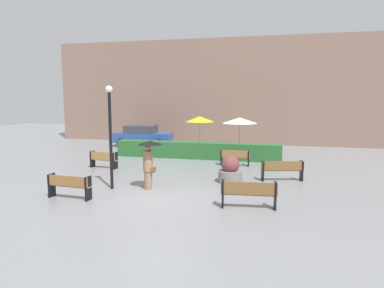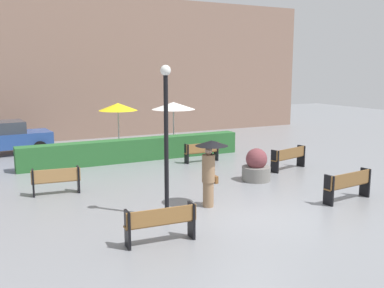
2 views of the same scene
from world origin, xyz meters
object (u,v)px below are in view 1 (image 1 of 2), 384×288
object	(u,v)px
bench_back_row	(235,157)
bench_near_left	(69,185)
lamp_post	(110,127)
pedestrian_with_umbrella	(149,158)
patio_umbrella_white	(240,120)
planter_pot	(230,171)
bench_near_right	(249,192)
patio_umbrella_yellow	(200,119)
bench_far_right	(282,169)
parked_car	(143,135)
bench_far_left	(103,159)

from	to	relation	value
bench_back_row	bench_near_left	distance (m)	9.06
bench_near_left	lamp_post	distance (m)	2.71
pedestrian_with_umbrella	lamp_post	xyz separation A→B (m)	(-1.49, -0.27, 1.23)
bench_near_left	patio_umbrella_white	size ratio (longest dim) A/B	0.70
planter_pot	patio_umbrella_white	world-z (taller)	patio_umbrella_white
bench_near_right	patio_umbrella_yellow	distance (m)	11.25
bench_far_right	bench_near_left	distance (m)	8.83
bench_back_row	parked_car	xyz separation A→B (m)	(-7.56, 5.76, 0.32)
bench_near_left	patio_umbrella_yellow	xyz separation A→B (m)	(2.43, 10.83, 1.73)
planter_pot	patio_umbrella_yellow	distance (m)	7.82
bench_far_left	lamp_post	xyz separation A→B (m)	(2.30, -3.60, 2.00)
patio_umbrella_yellow	patio_umbrella_white	distance (m)	2.66
patio_umbrella_yellow	parked_car	world-z (taller)	patio_umbrella_yellow
bench_back_row	planter_pot	xyz separation A→B (m)	(0.24, -3.70, 0.01)
bench_far_right	pedestrian_with_umbrella	xyz separation A→B (m)	(-5.18, -2.71, 0.74)
bench_near_right	patio_umbrella_white	size ratio (longest dim) A/B	0.76
bench_near_right	bench_near_left	size ratio (longest dim) A/B	1.09
lamp_post	bench_near_left	bearing A→B (deg)	-117.92
planter_pot	patio_umbrella_yellow	xyz separation A→B (m)	(-2.91, 7.04, 1.75)
patio_umbrella_white	parked_car	world-z (taller)	patio_umbrella_white
lamp_post	patio_umbrella_yellow	world-z (taller)	lamp_post
bench_near_right	lamp_post	xyz separation A→B (m)	(-5.53, 1.19, 1.95)
bench_near_right	planter_pot	world-z (taller)	planter_pot
bench_far_left	pedestrian_with_umbrella	distance (m)	5.10
bench_near_right	parked_car	world-z (taller)	parked_car
pedestrian_with_umbrella	planter_pot	world-z (taller)	pedestrian_with_umbrella
bench_far_left	pedestrian_with_umbrella	bearing A→B (deg)	-41.32
bench_near_right	planter_pot	distance (m)	3.51
bench_near_right	bench_far_right	bearing A→B (deg)	74.80
bench_near_right	planter_pot	bearing A→B (deg)	107.43
pedestrian_with_umbrella	patio_umbrella_white	bearing A→B (deg)	72.26
bench_back_row	bench_near_left	bearing A→B (deg)	-124.26
patio_umbrella_yellow	bench_near_left	bearing A→B (deg)	-102.67
bench_near_left	bench_far_right	bearing A→B (deg)	31.53
planter_pot	bench_far_left	bearing A→B (deg)	167.95
bench_far_left	bench_near_left	bearing A→B (deg)	-74.68
lamp_post	planter_pot	bearing A→B (deg)	25.68
bench_far_right	parked_car	distance (m)	13.21
parked_car	bench_near_left	bearing A→B (deg)	-79.48
bench_back_row	pedestrian_with_umbrella	size ratio (longest dim) A/B	0.81
planter_pot	bench_near_left	bearing A→B (deg)	-144.68
lamp_post	bench_far_left	bearing A→B (deg)	122.57
patio_umbrella_white	bench_near_left	bearing A→B (deg)	-116.06
bench_near_right	bench_far_left	xyz separation A→B (m)	(-7.83, 4.79, -0.05)
planter_pot	parked_car	bearing A→B (deg)	129.51
planter_pot	bench_near_right	bearing A→B (deg)	-72.57
bench_back_row	bench_far_right	xyz separation A→B (m)	(2.43, -2.87, 0.04)
bench_back_row	bench_far_left	world-z (taller)	bench_far_left
pedestrian_with_umbrella	planter_pot	size ratio (longest dim) A/B	1.66
bench_near_right	bench_far_left	world-z (taller)	bench_near_right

